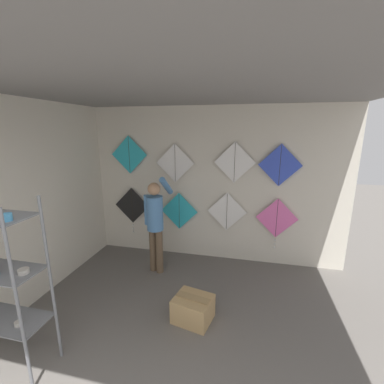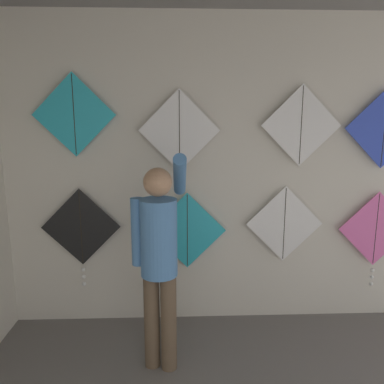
# 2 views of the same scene
# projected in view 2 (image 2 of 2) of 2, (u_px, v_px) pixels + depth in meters

# --- Properties ---
(back_panel) EXTENTS (4.97, 0.06, 2.80)m
(back_panel) POSITION_uv_depth(u_px,v_px,m) (237.00, 174.00, 3.43)
(back_panel) COLOR beige
(back_panel) RESTS_ON ground
(shopkeeper) EXTENTS (0.41, 0.53, 1.67)m
(shopkeeper) POSITION_uv_depth(u_px,v_px,m) (159.00, 252.00, 2.75)
(shopkeeper) COLOR brown
(shopkeeper) RESTS_ON ground
(kite_0) EXTENTS (0.71, 0.04, 0.92)m
(kite_0) POSITION_uv_depth(u_px,v_px,m) (81.00, 230.00, 3.38)
(kite_0) COLOR black
(kite_1) EXTENTS (0.71, 0.01, 0.71)m
(kite_1) POSITION_uv_depth(u_px,v_px,m) (187.00, 231.00, 3.42)
(kite_1) COLOR #28B2C6
(kite_2) EXTENTS (0.71, 0.01, 0.71)m
(kite_2) POSITION_uv_depth(u_px,v_px,m) (284.00, 224.00, 3.44)
(kite_2) COLOR white
(kite_3) EXTENTS (0.71, 0.04, 0.92)m
(kite_3) POSITION_uv_depth(u_px,v_px,m) (376.00, 232.00, 3.49)
(kite_3) COLOR pink
(kite_4) EXTENTS (0.71, 0.01, 0.71)m
(kite_4) POSITION_uv_depth(u_px,v_px,m) (74.00, 115.00, 3.18)
(kite_4) COLOR #28B2C6
(kite_5) EXTENTS (0.71, 0.01, 0.71)m
(kite_5) POSITION_uv_depth(u_px,v_px,m) (179.00, 130.00, 3.24)
(kite_5) COLOR white
(kite_6) EXTENTS (0.71, 0.01, 0.71)m
(kite_6) POSITION_uv_depth(u_px,v_px,m) (301.00, 126.00, 3.27)
(kite_6) COLOR white
(kite_7) EXTENTS (0.71, 0.01, 0.71)m
(kite_7) POSITION_uv_depth(u_px,v_px,m) (384.00, 128.00, 3.31)
(kite_7) COLOR blue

